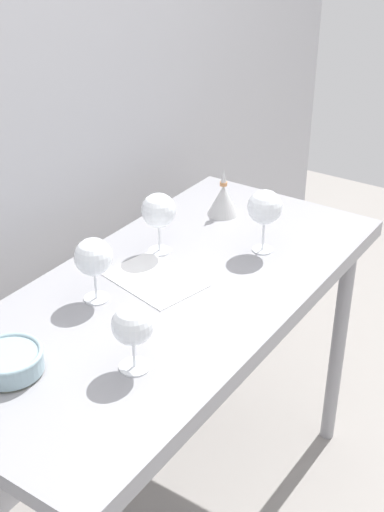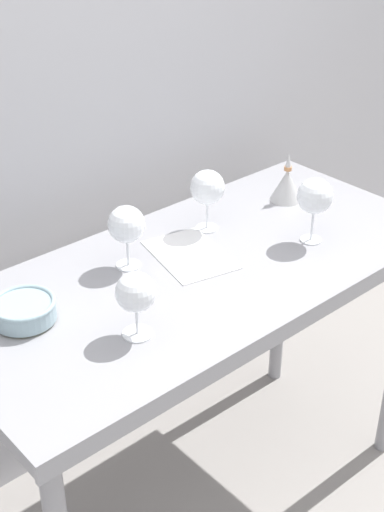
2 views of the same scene
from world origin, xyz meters
TOP-DOWN VIEW (x-y plane):
  - back_wall at (0.00, 0.49)m, footprint 3.80×0.04m
  - steel_counter at (0.00, -0.01)m, footprint 1.40×0.65m
  - wine_glass_near_left at (-0.32, -0.14)m, footprint 0.09×0.09m
  - wine_glass_near_right at (0.32, -0.11)m, footprint 0.10×0.10m
  - wine_glass_far_left at (-0.15, 0.12)m, footprint 0.10×0.10m
  - wine_glass_far_right at (0.15, 0.14)m, footprint 0.10×0.10m
  - tasting_sheet_upper at (0.01, 0.05)m, footprint 0.23×0.29m
  - tasting_bowl at (-0.48, 0.08)m, footprint 0.15×0.15m
  - decanter_funnel at (0.46, 0.11)m, footprint 0.10×0.10m

SIDE VIEW (x-z plane):
  - steel_counter at x=0.00m, z-range 0.34..1.24m
  - tasting_sheet_upper at x=0.01m, z-range 0.90..0.90m
  - tasting_bowl at x=-0.48m, z-range 0.90..0.96m
  - decanter_funnel at x=0.46m, z-range 0.87..1.03m
  - wine_glass_near_left at x=-0.32m, z-range 0.93..1.09m
  - wine_glass_far_left at x=-0.15m, z-range 0.93..1.11m
  - wine_glass_far_right at x=0.15m, z-range 0.94..1.12m
  - wine_glass_near_right at x=0.32m, z-range 0.94..1.13m
  - back_wall at x=0.00m, z-range 0.00..2.60m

